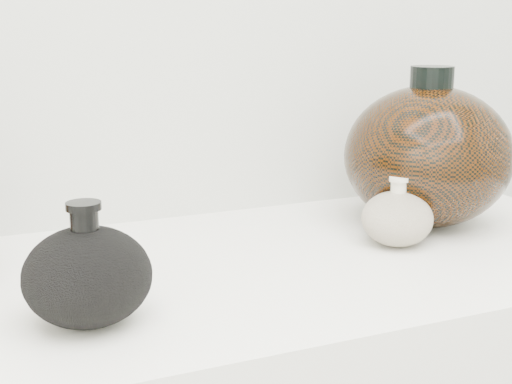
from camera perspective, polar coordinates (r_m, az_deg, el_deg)
name	(u,v)px	position (r m, az deg, el deg)	size (l,w,h in m)	color
black_gourd_vase	(88,275)	(0.75, -13.33, -6.50)	(0.15, 0.15, 0.13)	black
cream_gourd_vase	(397,218)	(1.00, 11.23, -2.05)	(0.10, 0.10, 0.10)	#C2AF9C
right_round_pot	(427,155)	(1.10, 13.56, 2.86)	(0.27, 0.27, 0.24)	black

